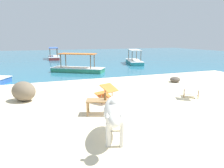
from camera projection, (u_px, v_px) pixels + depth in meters
name	position (u px, v px, depth m)	size (l,w,h in m)	color
sand_beach	(167.00, 121.00, 6.17)	(18.00, 14.00, 0.04)	beige
water_surface	(60.00, 58.00, 26.26)	(60.00, 36.00, 0.03)	teal
cow	(116.00, 111.00, 4.89)	(1.11, 1.83, 1.04)	silver
low_bench_table	(99.00, 102.00, 6.60)	(0.87, 0.68, 0.46)	#A37A4C
bottle	(105.00, 96.00, 6.54)	(0.07, 0.07, 0.30)	brown
deck_chair_near	(106.00, 92.00, 7.84)	(0.79, 0.91, 0.68)	#A37A4C
deck_chair_far	(192.00, 88.00, 8.41)	(0.91, 0.92, 0.68)	#A37A4C
shore_rock_large	(175.00, 79.00, 11.52)	(0.56, 0.53, 0.28)	brown
shore_rock_medium	(24.00, 91.00, 8.03)	(0.96, 0.74, 0.73)	#756651
boat_green	(78.00, 68.00, 15.08)	(3.67, 3.05, 1.29)	#338E66
boat_teal	(134.00, 61.00, 20.00)	(2.19, 3.85, 1.29)	teal
boat_red	(54.00, 57.00, 24.46)	(1.45, 3.75, 1.29)	#C63833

